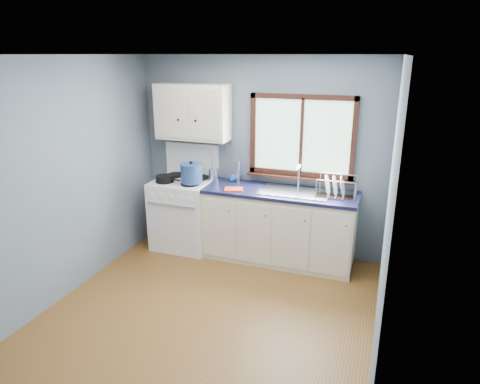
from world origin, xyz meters
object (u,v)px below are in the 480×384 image
(skillet, at_px, (165,178))
(gas_range, at_px, (184,211))
(stockpot, at_px, (191,173))
(thermos, at_px, (238,172))
(sink, at_px, (294,197))
(utensil_crock, at_px, (214,175))
(dish_rack, at_px, (336,190))
(base_cabinets, at_px, (279,229))

(skillet, bearing_deg, gas_range, 51.96)
(stockpot, relative_size, thermos, 1.14)
(sink, xyz_separation_m, utensil_crock, (-1.10, 0.11, 0.15))
(stockpot, bearing_deg, dish_rack, 6.64)
(sink, bearing_deg, base_cabinets, 179.87)
(utensil_crock, bearing_deg, base_cabinets, -6.60)
(gas_range, relative_size, utensil_crock, 3.21)
(thermos, height_order, dish_rack, thermos)
(gas_range, distance_m, sink, 1.53)
(utensil_crock, bearing_deg, sink, -5.55)
(base_cabinets, xyz_separation_m, thermos, (-0.61, 0.19, 0.65))
(stockpot, relative_size, utensil_crock, 0.74)
(stockpot, bearing_deg, sink, 6.97)
(sink, xyz_separation_m, thermos, (-0.79, 0.19, 0.20))
(thermos, distance_m, dish_rack, 1.28)
(skillet, xyz_separation_m, stockpot, (0.37, 0.00, 0.10))
(utensil_crock, distance_m, dish_rack, 1.58)
(thermos, bearing_deg, dish_rack, -6.21)
(gas_range, height_order, utensil_crock, gas_range)
(gas_range, distance_m, thermos, 0.92)
(gas_range, bearing_deg, thermos, 16.40)
(skillet, relative_size, stockpot, 1.25)
(skillet, height_order, thermos, thermos)
(sink, bearing_deg, dish_rack, 5.78)
(dish_rack, bearing_deg, thermos, 173.06)
(gas_range, xyz_separation_m, sink, (1.49, 0.02, 0.37))
(gas_range, bearing_deg, dish_rack, 1.94)
(stockpot, bearing_deg, base_cabinets, 8.11)
(gas_range, relative_size, stockpot, 4.36)
(base_cabinets, xyz_separation_m, dish_rack, (0.66, 0.05, 0.57))
(stockpot, height_order, thermos, stockpot)
(sink, distance_m, stockpot, 1.32)
(sink, xyz_separation_m, dish_rack, (0.48, 0.05, 0.12))
(thermos, bearing_deg, base_cabinets, -16.95)
(base_cabinets, bearing_deg, dish_rack, 4.17)
(stockpot, xyz_separation_m, dish_rack, (1.77, 0.21, -0.10))
(gas_range, height_order, stockpot, gas_range)
(utensil_crock, bearing_deg, dish_rack, -2.11)
(base_cabinets, distance_m, utensil_crock, 1.10)
(dish_rack, bearing_deg, utensil_crock, 177.15)
(base_cabinets, bearing_deg, stockpot, -171.89)
(sink, relative_size, utensil_crock, 1.98)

